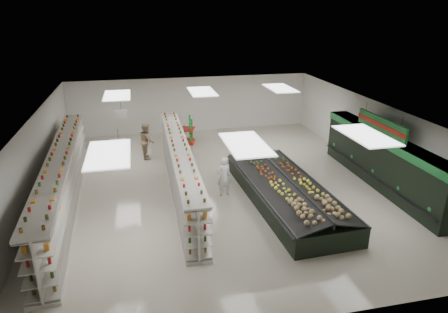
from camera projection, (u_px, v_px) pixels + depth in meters
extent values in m
plane|color=beige|center=(219.00, 185.00, 16.79)|extent=(16.00, 16.00, 0.00)
cube|color=white|center=(219.00, 111.00, 15.65)|extent=(14.00, 16.00, 0.02)
cube|color=white|center=(191.00, 104.00, 23.52)|extent=(14.00, 0.02, 3.20)
cube|color=white|center=(292.00, 267.00, 8.91)|extent=(14.00, 0.02, 3.20)
cube|color=white|center=(35.00, 163.00, 14.81)|extent=(0.02, 16.00, 3.20)
cube|color=white|center=(374.00, 138.00, 17.63)|extent=(0.02, 16.00, 3.20)
cube|color=black|center=(383.00, 161.00, 16.34)|extent=(0.80, 8.00, 2.20)
cube|color=#217C38|center=(386.00, 139.00, 16.00)|extent=(0.85, 8.00, 0.30)
cube|color=black|center=(375.00, 174.00, 16.49)|extent=(0.55, 7.80, 0.15)
cube|color=beige|center=(380.00, 156.00, 16.23)|extent=(0.45, 7.70, 0.03)
cube|color=beige|center=(381.00, 149.00, 16.12)|extent=(0.45, 7.70, 0.03)
cube|color=white|center=(119.00, 145.00, 13.22)|extent=(0.50, 0.06, 0.40)
cube|color=red|center=(119.00, 145.00, 13.22)|extent=(0.52, 0.02, 0.12)
cylinder|color=black|center=(118.00, 136.00, 13.11)|extent=(0.01, 0.01, 0.50)
cube|color=white|center=(121.00, 114.00, 16.87)|extent=(0.50, 0.06, 0.40)
cube|color=red|center=(121.00, 114.00, 16.87)|extent=(0.52, 0.02, 0.12)
cylinder|color=black|center=(121.00, 108.00, 16.77)|extent=(0.01, 0.01, 0.50)
cube|color=#217C38|center=(381.00, 125.00, 15.73)|extent=(0.10, 3.20, 0.60)
cube|color=red|center=(380.00, 125.00, 15.72)|extent=(0.03, 3.20, 0.18)
cylinder|color=black|center=(402.00, 124.00, 14.50)|extent=(0.01, 0.01, 0.50)
cylinder|color=black|center=(366.00, 108.00, 16.69)|extent=(0.01, 0.01, 0.50)
cube|color=silver|center=(67.00, 203.00, 15.13)|extent=(1.33, 11.58, 0.12)
cube|color=silver|center=(63.00, 181.00, 14.81)|extent=(0.52, 11.55, 1.93)
cube|color=silver|center=(60.00, 156.00, 14.45)|extent=(1.33, 11.58, 0.08)
cube|color=beige|center=(60.00, 201.00, 15.04)|extent=(0.89, 11.47, 0.03)
cube|color=beige|center=(59.00, 191.00, 14.89)|extent=(0.89, 11.47, 0.03)
cube|color=beige|center=(57.00, 180.00, 14.74)|extent=(0.89, 11.47, 0.03)
cube|color=beige|center=(55.00, 170.00, 14.59)|extent=(0.89, 11.47, 0.03)
cube|color=beige|center=(53.00, 159.00, 14.44)|extent=(0.89, 11.47, 0.03)
cube|color=beige|center=(73.00, 199.00, 15.14)|extent=(0.89, 11.47, 0.03)
cube|color=beige|center=(71.00, 189.00, 14.99)|extent=(0.89, 11.47, 0.03)
cube|color=beige|center=(70.00, 179.00, 14.84)|extent=(0.89, 11.47, 0.03)
cube|color=beige|center=(68.00, 169.00, 14.69)|extent=(0.89, 11.47, 0.03)
cube|color=beige|center=(66.00, 158.00, 14.54)|extent=(0.89, 11.47, 0.03)
cube|color=silver|center=(181.00, 187.00, 16.46)|extent=(0.94, 10.67, 0.11)
cube|color=silver|center=(180.00, 168.00, 16.17)|extent=(0.19, 10.66, 1.78)
cube|color=silver|center=(179.00, 147.00, 15.84)|extent=(0.94, 10.67, 0.07)
cube|color=beige|center=(176.00, 185.00, 16.39)|extent=(0.53, 10.57, 0.03)
cube|color=beige|center=(175.00, 176.00, 16.25)|extent=(0.53, 10.57, 0.03)
cube|color=beige|center=(175.00, 168.00, 16.11)|extent=(0.53, 10.57, 0.03)
cube|color=beige|center=(175.00, 159.00, 15.97)|extent=(0.53, 10.57, 0.03)
cube|color=beige|center=(174.00, 150.00, 15.84)|extent=(0.53, 10.57, 0.03)
cube|color=beige|center=(186.00, 184.00, 16.46)|extent=(0.53, 10.57, 0.03)
cube|color=beige|center=(185.00, 176.00, 16.33)|extent=(0.53, 10.57, 0.03)
cube|color=beige|center=(185.00, 167.00, 16.19)|extent=(0.53, 10.57, 0.03)
cube|color=beige|center=(185.00, 158.00, 16.05)|extent=(0.53, 10.57, 0.03)
cube|color=beige|center=(184.00, 149.00, 15.91)|extent=(0.53, 10.57, 0.03)
cube|color=black|center=(285.00, 193.00, 15.22)|extent=(2.81, 7.34, 0.72)
cube|color=#262626|center=(256.00, 188.00, 14.79)|extent=(0.40, 7.23, 0.06)
cube|color=#262626|center=(315.00, 181.00, 15.37)|extent=(0.40, 7.23, 0.06)
cube|color=black|center=(270.00, 183.00, 14.89)|extent=(1.66, 7.18, 0.37)
cube|color=black|center=(302.00, 180.00, 15.20)|extent=(1.66, 7.18, 0.37)
cube|color=#262626|center=(286.00, 179.00, 15.01)|extent=(0.38, 7.12, 0.26)
cube|color=red|center=(184.00, 141.00, 21.84)|extent=(1.32, 1.07, 0.19)
cube|color=red|center=(183.00, 129.00, 21.59)|extent=(1.38, 1.13, 0.10)
imported|color=white|center=(224.00, 176.00, 15.61)|extent=(0.63, 0.46, 1.60)
imported|color=tan|center=(147.00, 141.00, 19.46)|extent=(0.59, 0.90, 1.78)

